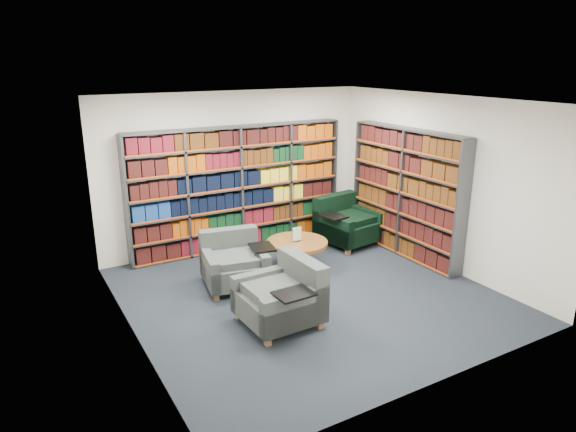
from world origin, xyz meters
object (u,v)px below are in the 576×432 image
chair_teal_left (233,264)px  coffee_table (297,247)px  chair_green_right (345,224)px  chair_teal_front (285,298)px

chair_teal_left → coffee_table: 1.16m
chair_teal_left → chair_green_right: 2.66m
coffee_table → chair_green_right: bearing=23.9°
coffee_table → chair_teal_left: bearing=-178.2°
chair_teal_left → chair_green_right: chair_green_right is taller
chair_green_right → coffee_table: bearing=-156.1°
chair_teal_front → coffee_table: 1.81m
chair_teal_left → chair_teal_front: chair_teal_front is taller
chair_teal_left → chair_green_right: bearing=14.5°
chair_teal_front → coffee_table: chair_teal_front is taller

